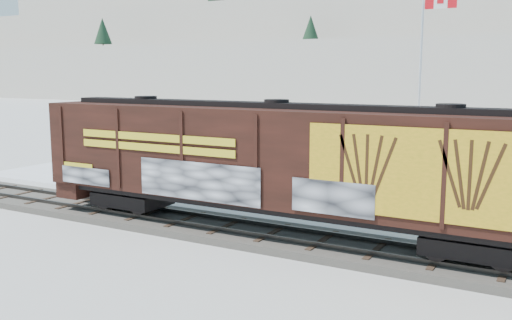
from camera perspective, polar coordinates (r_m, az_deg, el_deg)
The scene contains 8 objects.
ground at distance 22.41m, azimuth -2.90°, elevation -7.29°, with size 500.00×500.00×0.00m, color white.
rail_track at distance 22.37m, azimuth -2.91°, elevation -6.93°, with size 50.00×3.40×0.43m.
parking_strip at distance 28.83m, azimuth 5.06°, elevation -3.65°, with size 40.00×8.00×0.03m, color white.
hopper_railcar at distance 20.71m, azimuth 2.04°, elevation 0.02°, with size 20.05×3.06×4.69m.
flagpole at distance 34.76m, azimuth 16.13°, elevation 4.80°, with size 2.30×0.90×10.94m.
car_silver at distance 29.19m, azimuth 2.11°, elevation -1.99°, with size 1.71×4.25×1.45m, color silver.
car_white at distance 27.52m, azimuth 16.36°, elevation -3.02°, with size 1.51×4.34×1.43m, color silver.
car_dark at distance 27.43m, azimuth 15.29°, elevation -3.10°, with size 1.89×4.65×1.35m, color #212329.
Camera 1 is at (11.49, -18.21, 6.18)m, focal length 40.00 mm.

